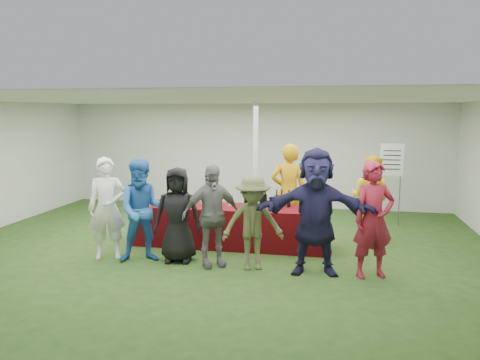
% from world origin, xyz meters
% --- Properties ---
extents(ground, '(60.00, 60.00, 0.00)m').
position_xyz_m(ground, '(0.00, 0.00, 0.00)').
color(ground, '#284719').
rests_on(ground, ground).
extents(tent, '(10.00, 10.00, 10.00)m').
position_xyz_m(tent, '(0.50, 1.20, 1.35)').
color(tent, white).
rests_on(tent, ground).
extents(serving_table, '(3.60, 0.80, 0.75)m').
position_xyz_m(serving_table, '(0.18, 0.18, 0.38)').
color(serving_table, '#540609').
rests_on(serving_table, ground).
extents(wine_bottles, '(0.87, 0.15, 0.32)m').
position_xyz_m(wine_bottles, '(0.87, 0.33, 0.87)').
color(wine_bottles, black).
rests_on(wine_bottles, serving_table).
extents(wine_glasses, '(2.74, 0.14, 0.16)m').
position_xyz_m(wine_glasses, '(-0.30, -0.08, 0.86)').
color(wine_glasses, silver).
rests_on(wine_glasses, serving_table).
extents(water_bottle, '(0.07, 0.07, 0.23)m').
position_xyz_m(water_bottle, '(0.18, 0.26, 0.85)').
color(water_bottle, silver).
rests_on(water_bottle, serving_table).
extents(bar_towel, '(0.25, 0.18, 0.03)m').
position_xyz_m(bar_towel, '(1.78, 0.23, 0.77)').
color(bar_towel, white).
rests_on(bar_towel, serving_table).
extents(dump_bucket, '(0.23, 0.23, 0.18)m').
position_xyz_m(dump_bucket, '(1.82, -0.04, 0.84)').
color(dump_bucket, slate).
rests_on(dump_bucket, serving_table).
extents(wine_list_sign, '(0.50, 0.03, 1.80)m').
position_xyz_m(wine_list_sign, '(3.29, 2.46, 1.32)').
color(wine_list_sign, slate).
rests_on(wine_list_sign, ground).
extents(staff_pourer, '(0.76, 0.57, 1.88)m').
position_xyz_m(staff_pourer, '(1.21, 0.81, 0.94)').
color(staff_pourer, '#C9900E').
rests_on(staff_pourer, ground).
extents(staff_back, '(1.01, 0.94, 1.66)m').
position_xyz_m(staff_back, '(2.76, 1.13, 0.83)').
color(staff_back, gold).
rests_on(staff_back, ground).
extents(customer_0, '(0.74, 0.62, 1.73)m').
position_xyz_m(customer_0, '(-1.69, -0.92, 0.87)').
color(customer_0, white).
rests_on(customer_0, ground).
extents(customer_1, '(1.02, 0.92, 1.72)m').
position_xyz_m(customer_1, '(-1.03, -0.96, 0.86)').
color(customer_1, blue).
rests_on(customer_1, ground).
extents(customer_2, '(0.84, 0.61, 1.59)m').
position_xyz_m(customer_2, '(-0.46, -0.86, 0.79)').
color(customer_2, black).
rests_on(customer_2, ground).
extents(customer_3, '(1.04, 0.86, 1.66)m').
position_xyz_m(customer_3, '(0.15, -0.98, 0.83)').
color(customer_3, slate).
rests_on(customer_3, ground).
extents(customer_4, '(1.09, 0.81, 1.50)m').
position_xyz_m(customer_4, '(0.83, -1.01, 0.75)').
color(customer_4, '#4E532E').
rests_on(customer_4, ground).
extents(customer_5, '(1.85, 0.72, 1.95)m').
position_xyz_m(customer_5, '(1.80, -1.01, 0.97)').
color(customer_5, '#1C1B3E').
rests_on(customer_5, ground).
extents(customer_6, '(0.76, 0.64, 1.77)m').
position_xyz_m(customer_6, '(2.66, -1.01, 0.88)').
color(customer_6, maroon).
rests_on(customer_6, ground).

